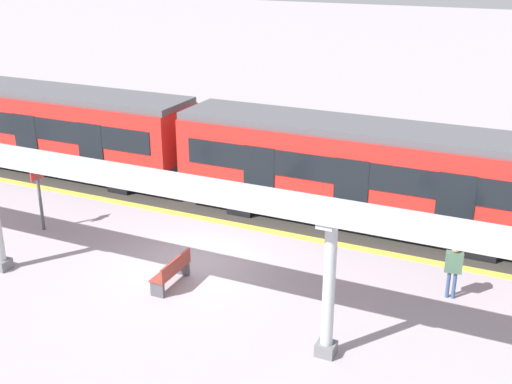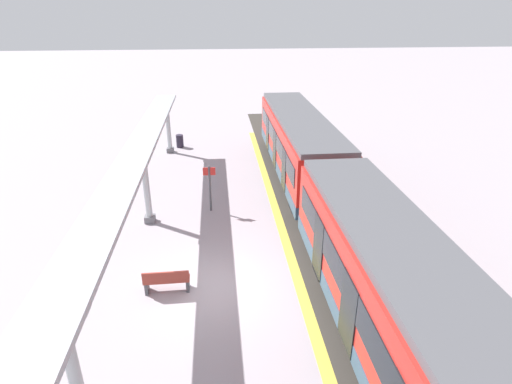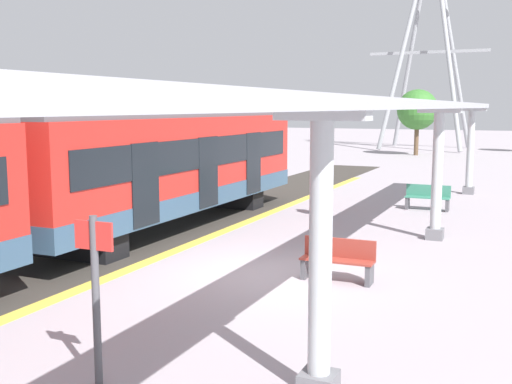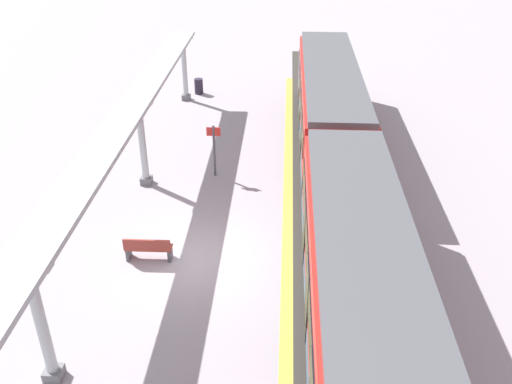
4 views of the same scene
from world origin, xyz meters
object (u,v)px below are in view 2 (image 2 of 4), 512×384
canopy_pillar_third (75,375)px  bench_near_end (167,281)px  train_near_carriage (299,145)px  train_far_carriage (399,305)px  platform_info_sign (210,184)px  canopy_pillar_second (146,185)px  trash_bin (180,141)px  canopy_pillar_nearest (168,126)px

canopy_pillar_third → bench_near_end: 5.22m
train_near_carriage → train_far_carriage: 13.18m
platform_info_sign → canopy_pillar_second: bearing=17.8°
bench_near_end → platform_info_sign: size_ratio=0.68×
canopy_pillar_second → trash_bin: 10.73m
canopy_pillar_nearest → trash_bin: size_ratio=4.11×
canopy_pillar_nearest → canopy_pillar_second: same height
bench_near_end → canopy_pillar_second: bearing=-76.1°
canopy_pillar_second → platform_info_sign: (-2.66, -0.85, -0.44)m
train_near_carriage → canopy_pillar_nearest: 8.96m
train_far_carriage → bench_near_end: size_ratio=8.37×
canopy_pillar_second → bench_near_end: (-1.25, 5.03, -1.33)m
train_near_carriage → train_far_carriage: bearing=90.0°
bench_near_end → platform_info_sign: (-1.42, -5.89, 0.89)m
train_far_carriage → bench_near_end: bearing=-29.6°
canopy_pillar_second → trash_bin: size_ratio=4.11×
canopy_pillar_third → platform_info_sign: canopy_pillar_third is taller
train_near_carriage → canopy_pillar_second: (7.45, 4.63, -0.06)m
canopy_pillar_second → bench_near_end: 5.35m
platform_info_sign → trash_bin: bearing=-77.9°
canopy_pillar_second → platform_info_sign: size_ratio=1.59×
platform_info_sign → bench_near_end: bearing=76.5°
canopy_pillar_second → trash_bin: (-0.56, -10.63, -1.35)m
train_near_carriage → bench_near_end: bearing=57.3°
train_far_carriage → canopy_pillar_third: bearing=10.4°
train_far_carriage → canopy_pillar_nearest: bearing=-67.7°
canopy_pillar_second → canopy_pillar_third: 9.92m
train_far_carriage → trash_bin: 20.43m
train_near_carriage → train_far_carriage: (0.00, 13.18, 0.00)m
train_far_carriage → trash_bin: bearing=-70.2°
canopy_pillar_third → trash_bin: bearing=-91.6°
train_near_carriage → train_far_carriage: size_ratio=1.00×
train_far_carriage → bench_near_end: (6.20, -3.52, -1.39)m
trash_bin → bench_near_end: bearing=92.5°
train_far_carriage → canopy_pillar_nearest: (7.45, -18.16, -0.06)m
canopy_pillar_second → platform_info_sign: canopy_pillar_second is taller
bench_near_end → train_far_carriage: bearing=150.4°
train_near_carriage → trash_bin: bearing=-41.1°
canopy_pillar_nearest → canopy_pillar_third: size_ratio=1.00×
train_near_carriage → canopy_pillar_nearest: size_ratio=3.61×
canopy_pillar_third → bench_near_end: (-1.25, -4.89, -1.33)m
trash_bin → canopy_pillar_third: bearing=88.4°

